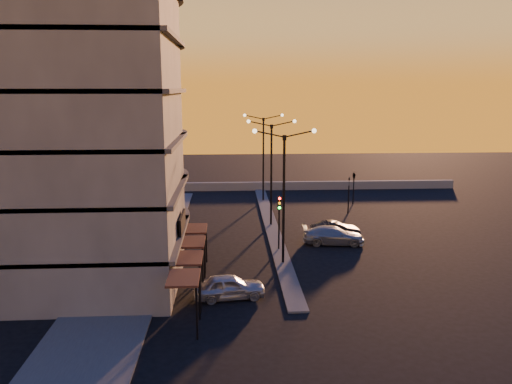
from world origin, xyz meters
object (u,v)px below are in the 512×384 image
object	(u,v)px
streetlamp_mid	(271,164)
traffic_light_main	(279,214)
car_wagon	(334,235)
car_sedan	(335,230)
car_hatchback	(229,287)

from	to	relation	value
streetlamp_mid	traffic_light_main	world-z (taller)	streetlamp_mid
car_wagon	traffic_light_main	bearing A→B (deg)	113.96
car_sedan	car_wagon	world-z (taller)	car_wagon
car_hatchback	traffic_light_main	bearing A→B (deg)	-31.43
streetlamp_mid	car_wagon	distance (m)	8.77
streetlamp_mid	traffic_light_main	bearing A→B (deg)	-90.00
car_sedan	traffic_light_main	bearing A→B (deg)	121.32
streetlamp_mid	car_wagon	world-z (taller)	streetlamp_mid
car_wagon	streetlamp_mid	bearing A→B (deg)	44.76
streetlamp_mid	car_hatchback	size ratio (longest dim) A/B	2.26
car_sedan	car_hatchback	bearing A→B (deg)	141.94
car_sedan	streetlamp_mid	bearing A→B (deg)	50.54
traffic_light_main	car_sedan	world-z (taller)	traffic_light_main
car_sedan	car_wagon	bearing A→B (deg)	163.09
car_hatchback	car_wagon	bearing A→B (deg)	-47.24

